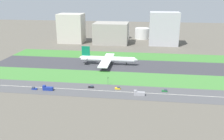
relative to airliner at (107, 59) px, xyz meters
name	(u,v)px	position (x,y,z in m)	size (l,w,h in m)	color
ground_plane	(122,65)	(16.32, 0.00, -6.23)	(800.00, 800.00, 0.00)	#5B564C
runway	(122,65)	(16.32, 0.00, -6.18)	(280.00, 46.00, 0.10)	#38383D
grass_median_north	(125,56)	(16.32, 41.00, -6.18)	(280.00, 36.00, 0.10)	#3D7A33
grass_median_south	(118,78)	(16.32, -41.00, -6.18)	(280.00, 36.00, 0.10)	#427F38
highway	(113,91)	(16.32, -73.00, -6.18)	(280.00, 28.00, 0.10)	#4C4C4F
highway_centerline	(113,91)	(16.32, -73.00, -6.13)	(266.00, 0.50, 0.01)	silver
airliner	(107,59)	(0.00, 0.00, 0.00)	(65.00, 56.00, 19.70)	white
car_1	(118,88)	(19.58, -68.00, -5.31)	(4.40, 1.80, 2.00)	yellow
car_2	(34,89)	(-48.03, -78.00, -5.31)	(4.40, 1.80, 2.00)	navy
car_3	(165,91)	(57.36, -68.00, -5.31)	(4.40, 1.80, 2.00)	#19662D
car_0	(91,87)	(-2.72, -68.00, -5.31)	(4.40, 1.80, 2.00)	black
truck_0	(48,88)	(-36.44, -78.00, -4.56)	(8.40, 2.50, 4.00)	navy
truck_1	(139,93)	(37.08, -78.00, -4.56)	(8.40, 2.50, 4.00)	#99999E
traffic_light	(108,80)	(10.20, -60.01, -1.94)	(0.36, 0.50, 7.20)	#4C4C51
terminal_building	(71,28)	(-73.68, 114.00, 15.80)	(38.06, 29.66, 44.06)	beige
hangar_building	(111,33)	(-11.30, 114.00, 9.49)	(51.07, 39.28, 31.45)	#9E998E
office_tower	(164,29)	(67.05, 114.00, 17.79)	(42.07, 28.40, 48.05)	#B2B2B7
fuel_tank_west	(122,34)	(1.20, 159.00, 0.12)	(24.38, 24.38, 12.71)	silver
fuel_tank_centre	(142,33)	(35.13, 159.00, 2.67)	(24.04, 24.04, 17.80)	silver
fuel_tank_east	(161,35)	(66.98, 159.00, 1.28)	(21.15, 21.15, 15.03)	silver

